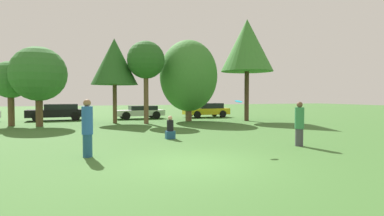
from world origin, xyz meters
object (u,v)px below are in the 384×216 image
Objects in this scene: person_catcher at (299,124)px; parked_car_black at (58,112)px; tree_3 at (146,61)px; tree_1 at (39,74)px; person_thrower at (87,128)px; frisbee at (239,101)px; tree_4 at (189,76)px; tree_0 at (11,80)px; tree_2 at (114,62)px; parked_car_yellow at (207,110)px; parked_car_white at (140,112)px; tree_5 at (247,46)px; bystander_sitting at (170,129)px.

parked_car_black is (-10.07, 17.24, -0.17)m from person_catcher.
tree_1 is at bearing 177.09° from tree_3.
frisbee is (5.24, -0.53, 0.84)m from person_thrower.
frisbee is 12.20m from tree_3.
frisbee is 0.04× the size of tree_4.
tree_4 reaches higher than tree_0.
tree_0 is 6.89m from tree_2.
parked_car_yellow is (3.11, 3.60, -2.91)m from tree_4.
parked_car_black is (-4.15, 4.31, -3.79)m from tree_2.
parked_car_yellow is (6.32, -0.25, 0.07)m from parked_car_white.
tree_1 reaches higher than person_catcher.
tree_2 is at bearing 152.99° from tree_3.
person_thrower is 0.44× the size of parked_car_white.
tree_3 is (-1.08, 11.83, 2.77)m from frisbee.
person_catcher is at bearing -72.22° from tree_3.
tree_4 is 1.40× the size of parked_car_black.
person_thrower is at bearing -138.18° from tree_5.
parked_car_yellow is (10.92, 16.01, -0.25)m from person_thrower.
tree_2 is 6.05m from parked_car_white.
parked_car_black reaches higher than parked_car_white.
person_thrower is at bearing 174.20° from frisbee.
person_thrower is 1.07× the size of person_catcher.
tree_2 is at bearing 19.82° from parked_car_yellow.
tree_2 is 1.34× the size of parked_car_black.
parked_car_yellow is (7.25, 12.84, 0.26)m from bystander_sitting.
tree_0 reaches higher than parked_car_black.
tree_2 is (-1.63, 9.22, 4.06)m from bystander_sitting.
tree_0 is 0.70× the size of tree_2.
frisbee is 4.23m from bystander_sitting.
bystander_sitting is at bearing -36.95° from person_catcher.
bystander_sitting is 10.61m from tree_4.
tree_3 is 1.39× the size of parked_car_white.
tree_2 is at bearing 131.54° from parked_car_black.
parked_car_black is 1.07× the size of parked_car_white.
tree_5 is (12.29, 11.00, 5.10)m from person_thrower.
tree_2 is 1.45× the size of parked_car_yellow.
tree_0 is at bearing 150.47° from tree_1.
tree_2 is at bearing 84.62° from person_thrower.
parked_car_black is (-2.11, 16.68, -0.23)m from person_thrower.
parked_car_white is (4.61, 16.25, -0.32)m from person_thrower.
person_catcher is at bearing -48.44° from tree_1.
frisbee is 0.07× the size of parked_car_yellow.
person_thrower reaches higher than person_catcher.
tree_3 is 3.93m from tree_4.
person_catcher reaches higher than parked_car_black.
tree_4 reaches higher than parked_car_white.
frisbee is at bearing 110.69° from parked_car_black.
person_catcher reaches higher than bystander_sitting.
tree_0 reaches higher than person_catcher.
tree_3 reaches higher than parked_car_yellow.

